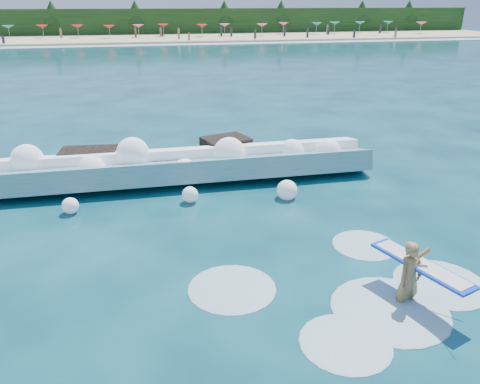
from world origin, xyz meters
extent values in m
plane|color=#072B3B|center=(0.00, 0.00, 0.00)|extent=(200.00, 200.00, 0.00)
cube|color=tan|center=(0.00, 78.00, 0.20)|extent=(140.00, 20.00, 0.40)
cube|color=silver|center=(0.00, 67.00, 0.04)|extent=(140.00, 5.00, 0.08)
cube|color=black|center=(0.00, 88.00, 2.50)|extent=(140.00, 4.00, 5.00)
cube|color=teal|center=(-0.51, 6.51, 0.41)|extent=(16.29, 2.48, 1.36)
cube|color=white|center=(-0.51, 7.31, 0.81)|extent=(16.29, 1.15, 0.63)
cube|color=black|center=(-3.45, 7.95, 0.41)|extent=(2.34, 1.84, 1.20)
cube|color=black|center=(-0.45, 7.15, 0.32)|extent=(2.10, 2.02, 0.92)
cube|color=black|center=(2.25, 8.35, 0.45)|extent=(2.20, 1.97, 1.29)
imported|color=olive|center=(4.49, -2.62, 0.62)|extent=(0.78, 0.61, 1.88)
cube|color=#0D35DE|center=(4.77, -2.57, 0.94)|extent=(1.40, 2.63, 0.06)
cube|color=silver|center=(4.77, -2.57, 0.96)|extent=(1.23, 2.39, 0.06)
cylinder|color=black|center=(4.67, -3.82, 0.45)|extent=(0.01, 0.91, 0.43)
sphere|color=white|center=(-5.54, 7.17, 1.02)|extent=(1.21, 1.21, 1.21)
sphere|color=white|center=(-3.19, 6.40, 0.74)|extent=(1.04, 1.04, 1.04)
sphere|color=white|center=(-1.67, 6.88, 1.11)|extent=(1.26, 1.26, 1.26)
sphere|color=white|center=(0.23, 6.04, 0.57)|extent=(0.91, 0.91, 0.91)
sphere|color=white|center=(2.09, 6.77, 0.90)|extent=(1.29, 1.29, 1.29)
sphere|color=white|center=(4.77, 6.97, 0.71)|extent=(1.08, 1.08, 1.08)
sphere|color=white|center=(6.14, 6.32, 0.84)|extent=(0.99, 0.99, 0.99)
sphere|color=white|center=(-3.77, 4.23, 0.27)|extent=(0.55, 0.55, 0.55)
sphere|color=white|center=(0.21, 4.29, 0.29)|extent=(0.56, 0.56, 0.56)
sphere|color=white|center=(3.64, 3.95, 0.30)|extent=(0.74, 0.74, 0.74)
ellipsoid|color=silver|center=(3.98, -2.81, 0.00)|extent=(2.73, 2.73, 0.14)
ellipsoid|color=silver|center=(2.51, -3.65, 0.00)|extent=(1.96, 1.96, 0.10)
ellipsoid|color=silver|center=(5.76, -2.10, 0.00)|extent=(2.33, 2.33, 0.12)
ellipsoid|color=silver|center=(0.60, -1.21, 0.00)|extent=(2.22, 2.22, 0.11)
ellipsoid|color=silver|center=(4.80, 0.14, 0.00)|extent=(1.89, 1.89, 0.09)
cone|color=#14807B|center=(-22.32, 81.00, 2.25)|extent=(2.00, 2.00, 0.50)
cone|color=red|center=(-16.77, 81.02, 2.25)|extent=(2.00, 2.00, 0.50)
cone|color=red|center=(-10.81, 80.19, 2.25)|extent=(2.00, 2.00, 0.50)
cone|color=red|center=(-5.32, 77.67, 2.25)|extent=(2.00, 2.00, 0.50)
cone|color=#E94478|center=(-0.38, 79.01, 2.25)|extent=(2.00, 2.00, 0.50)
cone|color=red|center=(4.11, 80.31, 2.25)|extent=(2.00, 2.00, 0.50)
cone|color=red|center=(10.90, 77.93, 2.25)|extent=(2.00, 2.00, 0.50)
cone|color=#E94478|center=(15.22, 78.94, 2.25)|extent=(2.00, 2.00, 0.50)
cone|color=#E94478|center=(21.97, 77.56, 2.25)|extent=(2.00, 2.00, 0.50)
cone|color=#E94478|center=(27.30, 81.43, 2.25)|extent=(2.00, 2.00, 0.50)
cone|color=#14807B|center=(33.50, 79.78, 2.25)|extent=(2.00, 2.00, 0.50)
cone|color=#14807B|center=(38.10, 81.87, 2.25)|extent=(2.00, 2.00, 0.50)
cone|color=#14807B|center=(43.56, 81.98, 2.25)|extent=(2.00, 2.00, 0.50)
cone|color=#14807B|center=(49.91, 82.26, 2.25)|extent=(2.00, 2.00, 0.50)
cone|color=#E94478|center=(54.73, 77.84, 2.25)|extent=(2.00, 2.00, 0.50)
cube|color=#3F332D|center=(-12.42, 70.97, 1.14)|extent=(0.35, 0.22, 1.48)
cube|color=#8C664C|center=(-15.10, 73.53, 1.18)|extent=(0.35, 0.22, 1.57)
cube|color=brown|center=(45.72, 71.38, 1.18)|extent=(0.35, 0.22, 1.57)
cube|color=#3F332D|center=(33.36, 73.00, 1.11)|extent=(0.35, 0.22, 1.41)
cube|color=brown|center=(19.65, 73.59, 1.20)|extent=(0.35, 0.22, 1.60)
cube|color=#3F332D|center=(23.61, 81.03, 1.11)|extent=(0.35, 0.22, 1.43)
cube|color=#8C664C|center=(-17.23, 80.63, 1.12)|extent=(0.35, 0.22, 1.44)
cube|color=#262633|center=(7.25, 72.84, 1.12)|extent=(0.35, 0.22, 1.43)
cube|color=#8C664C|center=(1.60, 68.07, 0.84)|extent=(0.35, 0.22, 1.51)
cube|color=brown|center=(-6.95, 69.03, 0.86)|extent=(0.35, 0.22, 1.56)
cube|color=#262633|center=(-1.15, 68.62, 0.86)|extent=(0.35, 0.22, 1.56)
cube|color=#3F332D|center=(20.62, 80.70, 1.15)|extent=(0.35, 0.22, 1.51)
cube|color=#8C664C|center=(7.59, 69.91, 0.78)|extent=(0.35, 0.22, 1.40)
cube|color=#262633|center=(-9.36, 75.42, 1.18)|extent=(0.35, 0.22, 1.56)
cube|color=brown|center=(-8.16, 69.40, 0.76)|extent=(0.35, 0.22, 1.36)
cube|color=#3F332D|center=(22.37, 77.44, 1.19)|extent=(0.35, 0.22, 1.58)
cube|color=#262633|center=(17.60, 75.79, 1.12)|extent=(0.35, 0.22, 1.45)
camera|label=1|loc=(-1.26, -10.77, 6.58)|focal=35.00mm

